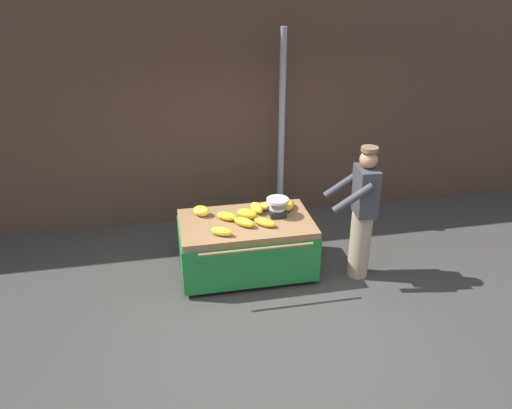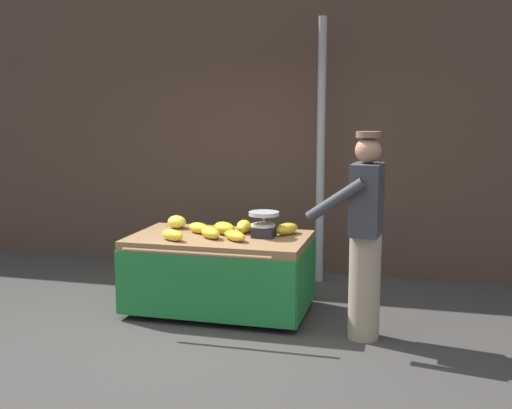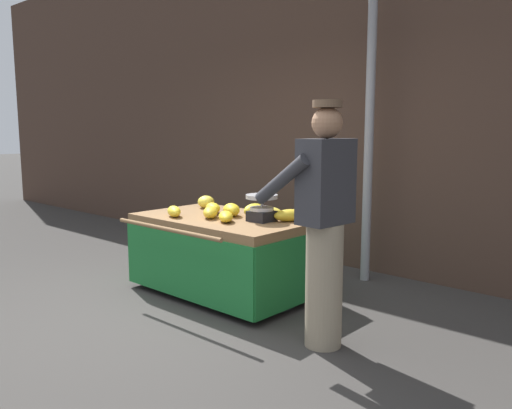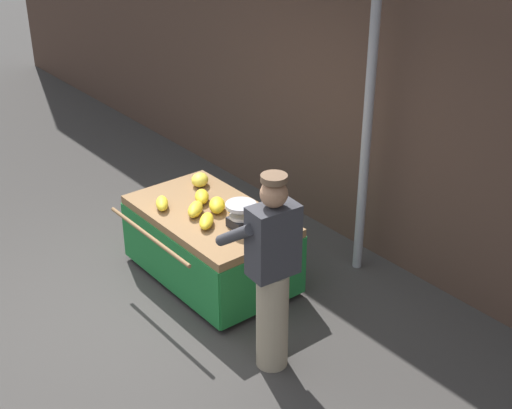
{
  "view_description": "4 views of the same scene",
  "coord_description": "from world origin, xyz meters",
  "px_view_note": "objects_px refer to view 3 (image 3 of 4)",
  "views": [
    {
      "loc": [
        -1.04,
        -4.29,
        3.57
      ],
      "look_at": [
        0.01,
        0.99,
        0.98
      ],
      "focal_mm": 34.93,
      "sensor_mm": 36.0,
      "label": 1
    },
    {
      "loc": [
        1.63,
        -4.25,
        1.88
      ],
      "look_at": [
        0.26,
        1.04,
        1.04
      ],
      "focal_mm": 43.02,
      "sensor_mm": 36.0,
      "label": 2
    },
    {
      "loc": [
        3.27,
        -2.2,
        1.52
      ],
      "look_at": [
        0.3,
        1.08,
        0.88
      ],
      "focal_mm": 36.34,
      "sensor_mm": 36.0,
      "label": 3
    },
    {
      "loc": [
        4.91,
        -2.35,
        3.94
      ],
      "look_at": [
        0.44,
        1.21,
        0.98
      ],
      "focal_mm": 51.17,
      "sensor_mm": 36.0,
      "label": 4
    }
  ],
  "objects_px": {
    "banana_bunch_0": "(210,212)",
    "banana_cart": "(224,238)",
    "banana_bunch_1": "(254,210)",
    "banana_bunch_7": "(270,212)",
    "banana_bunch_3": "(231,210)",
    "banana_bunch_4": "(174,211)",
    "banana_bunch_5": "(206,202)",
    "street_pole": "(369,139)",
    "banana_bunch_6": "(226,217)",
    "weighing_scale": "(262,208)",
    "banana_bunch_2": "(289,215)",
    "vendor_person": "(324,224)",
    "banana_bunch_8": "(213,208)"
  },
  "relations": [
    {
      "from": "banana_bunch_1",
      "to": "banana_bunch_7",
      "type": "xyz_separation_m",
      "value": [
        0.15,
        0.05,
        -0.01
      ]
    },
    {
      "from": "banana_bunch_2",
      "to": "banana_bunch_5",
      "type": "relative_size",
      "value": 1.3
    },
    {
      "from": "banana_bunch_0",
      "to": "banana_cart",
      "type": "bearing_deg",
      "value": 69.85
    },
    {
      "from": "banana_bunch_4",
      "to": "banana_bunch_7",
      "type": "distance_m",
      "value": 0.88
    },
    {
      "from": "banana_bunch_2",
      "to": "vendor_person",
      "type": "bearing_deg",
      "value": -37.37
    },
    {
      "from": "banana_bunch_8",
      "to": "vendor_person",
      "type": "bearing_deg",
      "value": -15.4
    },
    {
      "from": "banana_bunch_5",
      "to": "banana_bunch_4",
      "type": "bearing_deg",
      "value": -72.21
    },
    {
      "from": "banana_bunch_1",
      "to": "banana_bunch_6",
      "type": "distance_m",
      "value": 0.38
    },
    {
      "from": "banana_bunch_3",
      "to": "vendor_person",
      "type": "height_order",
      "value": "vendor_person"
    },
    {
      "from": "banana_bunch_1",
      "to": "weighing_scale",
      "type": "bearing_deg",
      "value": -33.03
    },
    {
      "from": "banana_bunch_3",
      "to": "banana_bunch_7",
      "type": "distance_m",
      "value": 0.36
    },
    {
      "from": "banana_cart",
      "to": "banana_bunch_6",
      "type": "distance_m",
      "value": 0.36
    },
    {
      "from": "banana_bunch_3",
      "to": "banana_bunch_4",
      "type": "bearing_deg",
      "value": -134.57
    },
    {
      "from": "street_pole",
      "to": "banana_bunch_3",
      "type": "relative_size",
      "value": 10.69
    },
    {
      "from": "banana_bunch_8",
      "to": "banana_bunch_1",
      "type": "bearing_deg",
      "value": 18.99
    },
    {
      "from": "banana_bunch_4",
      "to": "banana_bunch_6",
      "type": "relative_size",
      "value": 0.92
    },
    {
      "from": "banana_bunch_0",
      "to": "banana_bunch_7",
      "type": "relative_size",
      "value": 1.17
    },
    {
      "from": "banana_bunch_1",
      "to": "banana_bunch_3",
      "type": "height_order",
      "value": "banana_bunch_3"
    },
    {
      "from": "banana_bunch_5",
      "to": "banana_bunch_7",
      "type": "bearing_deg",
      "value": 0.15
    },
    {
      "from": "weighing_scale",
      "to": "banana_bunch_4",
      "type": "xyz_separation_m",
      "value": [
        -0.76,
        -0.36,
        -0.07
      ]
    },
    {
      "from": "street_pole",
      "to": "weighing_scale",
      "type": "distance_m",
      "value": 1.38
    },
    {
      "from": "banana_bunch_4",
      "to": "banana_bunch_7",
      "type": "height_order",
      "value": "banana_bunch_4"
    },
    {
      "from": "banana_cart",
      "to": "banana_bunch_3",
      "type": "xyz_separation_m",
      "value": [
        0.02,
        0.07,
        0.26
      ]
    },
    {
      "from": "banana_cart",
      "to": "banana_bunch_5",
      "type": "height_order",
      "value": "banana_bunch_5"
    },
    {
      "from": "banana_bunch_1",
      "to": "banana_bunch_3",
      "type": "relative_size",
      "value": 1.0
    },
    {
      "from": "street_pole",
      "to": "vendor_person",
      "type": "distance_m",
      "value": 1.83
    },
    {
      "from": "weighing_scale",
      "to": "vendor_person",
      "type": "distance_m",
      "value": 1.04
    },
    {
      "from": "banana_bunch_7",
      "to": "weighing_scale",
      "type": "bearing_deg",
      "value": -67.89
    },
    {
      "from": "banana_bunch_4",
      "to": "banana_bunch_5",
      "type": "distance_m",
      "value": 0.59
    },
    {
      "from": "banana_bunch_4",
      "to": "banana_bunch_6",
      "type": "xyz_separation_m",
      "value": [
        0.54,
        0.13,
        -0.0
      ]
    },
    {
      "from": "weighing_scale",
      "to": "banana_bunch_7",
      "type": "relative_size",
      "value": 1.13
    },
    {
      "from": "banana_cart",
      "to": "banana_bunch_5",
      "type": "distance_m",
      "value": 0.64
    },
    {
      "from": "weighing_scale",
      "to": "banana_bunch_1",
      "type": "relative_size",
      "value": 1.05
    },
    {
      "from": "banana_bunch_7",
      "to": "vendor_person",
      "type": "xyz_separation_m",
      "value": [
        1.03,
        -0.62,
        0.1
      ]
    },
    {
      "from": "banana_cart",
      "to": "banana_bunch_7",
      "type": "relative_size",
      "value": 6.71
    },
    {
      "from": "street_pole",
      "to": "banana_bunch_2",
      "type": "relative_size",
      "value": 9.85
    },
    {
      "from": "weighing_scale",
      "to": "banana_cart",
      "type": "bearing_deg",
      "value": -171.75
    },
    {
      "from": "banana_bunch_1",
      "to": "banana_bunch_7",
      "type": "height_order",
      "value": "banana_bunch_1"
    },
    {
      "from": "banana_cart",
      "to": "weighing_scale",
      "type": "bearing_deg",
      "value": 8.25
    },
    {
      "from": "weighing_scale",
      "to": "banana_bunch_4",
      "type": "relative_size",
      "value": 1.05
    },
    {
      "from": "banana_cart",
      "to": "banana_bunch_4",
      "type": "height_order",
      "value": "banana_bunch_4"
    },
    {
      "from": "banana_bunch_0",
      "to": "street_pole",
      "type": "bearing_deg",
      "value": 60.27
    },
    {
      "from": "banana_bunch_5",
      "to": "vendor_person",
      "type": "bearing_deg",
      "value": -18.23
    },
    {
      "from": "banana_bunch_3",
      "to": "banana_bunch_4",
      "type": "relative_size",
      "value": 1.0
    },
    {
      "from": "street_pole",
      "to": "banana_bunch_7",
      "type": "bearing_deg",
      "value": -112.55
    },
    {
      "from": "banana_bunch_0",
      "to": "banana_bunch_7",
      "type": "bearing_deg",
      "value": 45.6
    },
    {
      "from": "banana_bunch_4",
      "to": "weighing_scale",
      "type": "bearing_deg",
      "value": 25.72
    },
    {
      "from": "street_pole",
      "to": "banana_bunch_4",
      "type": "distance_m",
      "value": 2.02
    },
    {
      "from": "weighing_scale",
      "to": "banana_bunch_8",
      "type": "relative_size",
      "value": 1.05
    },
    {
      "from": "banana_bunch_8",
      "to": "weighing_scale",
      "type": "bearing_deg",
      "value": -1.13
    }
  ]
}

